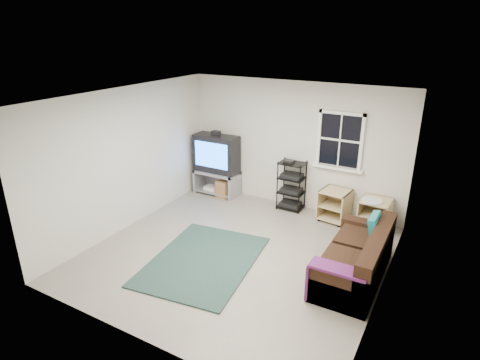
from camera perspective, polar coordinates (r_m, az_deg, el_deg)
The scene contains 8 objects.
room at distance 7.88m, azimuth 13.98°, elevation 5.00°, with size 4.60×4.62×4.60m.
tv_unit at distance 8.90m, azimuth -3.33°, elevation 2.88°, with size 1.00×0.50×1.46m.
av_rack at distance 8.31m, azimuth 7.30°, elevation -1.18°, with size 0.52×0.38×1.04m.
side_table_left at distance 8.05m, azimuth 13.43°, elevation -3.29°, with size 0.59×0.59×0.62m.
side_table_right at distance 7.89m, azimuth 18.65°, elevation -4.29°, with size 0.56×0.58×0.62m.
sofa at distance 6.35m, azimuth 16.23°, elevation -10.87°, with size 0.83×1.87×0.86m.
shag_rug at distance 6.66m, azimuth -5.25°, elevation -11.34°, with size 1.57×2.16×0.03m, color black.
paper_bag at distance 8.88m, azimuth -2.52°, elevation -1.35°, with size 0.27×0.17×0.38m, color #9B6B45.
Camera 1 is at (2.91, -5.07, 3.56)m, focal length 30.00 mm.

